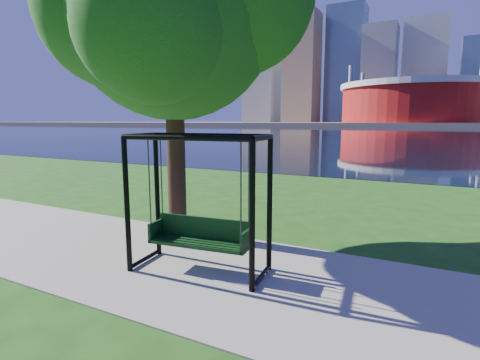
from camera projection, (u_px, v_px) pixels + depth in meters
The scene contains 8 objects.
ground at pixel (244, 266), 7.14m from camera, with size 900.00×900.00×0.00m, color #1E5114.
path at pixel (231, 275), 6.70m from camera, with size 120.00×4.00×0.03m, color #9E937F.
river at pixel (424, 132), 96.33m from camera, with size 900.00×180.00×0.02m, color black.
far_bank at pixel (434, 124), 274.58m from camera, with size 900.00×228.00×2.00m, color #937F60.
stadium at pixel (415, 101), 215.03m from camera, with size 83.00×83.00×32.00m.
skyline at pixel (431, 77), 282.84m from camera, with size 392.00×66.00×96.50m.
swing at pixel (199, 207), 6.72m from camera, with size 2.57×1.35×2.52m.
park_tree at pixel (172, 8), 8.40m from camera, with size 6.09×5.50×7.56m.
Camera 1 is at (3.10, -6.05, 2.73)m, focal length 28.00 mm.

